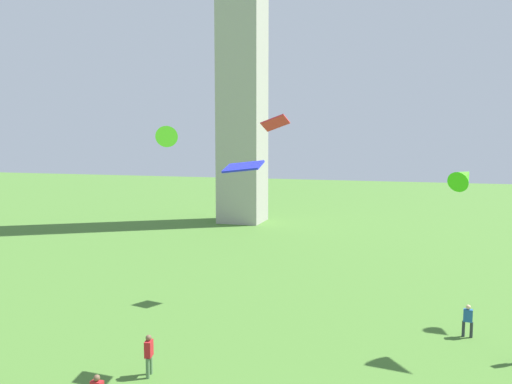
% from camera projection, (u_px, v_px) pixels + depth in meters
% --- Properties ---
extents(person_0, '(0.36, 0.55, 1.81)m').
position_uv_depth(person_0, '(149.00, 353.00, 21.38)').
color(person_0, '#51754C').
rests_on(person_0, ground_plane).
extents(person_4, '(0.52, 0.30, 1.69)m').
position_uv_depth(person_4, '(468.00, 319.00, 25.63)').
color(person_4, '#2D3338').
rests_on(person_4, ground_plane).
extents(kite_flying_1, '(1.73, 1.06, 1.09)m').
position_uv_depth(kite_flying_1, '(275.00, 123.00, 31.64)').
color(kite_flying_1, red).
extents(kite_flying_3, '(1.66, 1.13, 0.55)m').
position_uv_depth(kite_flying_3, '(243.00, 167.00, 21.81)').
color(kite_flying_3, '#2229E3').
extents(kite_flying_5, '(1.43, 1.63, 1.17)m').
position_uv_depth(kite_flying_5, '(166.00, 141.00, 19.76)').
color(kite_flying_5, '#44BB18').
extents(kite_flying_6, '(1.24, 1.46, 1.05)m').
position_uv_depth(kite_flying_6, '(464.00, 177.00, 18.24)').
color(kite_flying_6, '#40D216').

